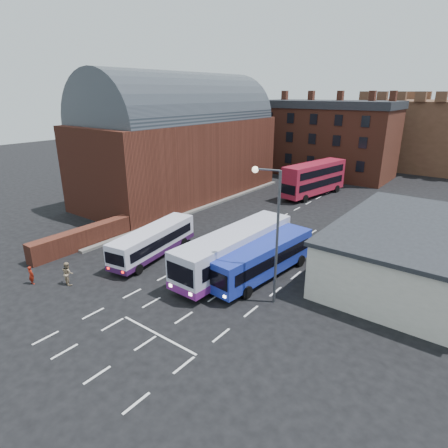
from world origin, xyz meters
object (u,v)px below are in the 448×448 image
Objects in this scene: street_lamp at (273,225)px; bus_red_double at (314,179)px; bus_white_outbound at (153,240)px; pedestrian_beige at (68,273)px; bus_white_inbound at (235,248)px; pedestrian_red at (31,275)px; bus_blue at (263,257)px.

bus_red_double is at bearing 108.89° from street_lamp.
bus_red_double is (2.40, 27.12, 0.88)m from bus_white_outbound.
bus_red_double is at bearing -83.29° from pedestrian_beige.
bus_white_outbound is at bearing 178.31° from street_lamp.
bus_white_inbound is (7.22, 2.02, 0.45)m from bus_white_outbound.
bus_white_inbound is 8.56× the size of pedestrian_red.
bus_blue is 17.33m from pedestrian_red.
bus_blue is 5.30m from street_lamp.
bus_white_inbound is at bearing 152.68° from street_lamp.
bus_white_inbound reaches higher than bus_white_outbound.
bus_white_outbound is 9.66m from pedestrian_red.
bus_red_double is 1.25× the size of street_lamp.
bus_white_outbound is 9.81m from bus_blue.
street_lamp reaches higher than pedestrian_beige.
pedestrian_beige is (-1.37, -7.28, -0.63)m from bus_white_outbound.
bus_red_double is at bearing -103.98° from pedestrian_red.
bus_blue is 0.91× the size of bus_red_double.
bus_blue is at bearing -143.60° from pedestrian_red.
bus_white_outbound is 5.45× the size of pedestrian_beige.
pedestrian_red is at bearing 46.33° from bus_blue.
pedestrian_beige is at bearing -152.22° from street_lamp.
bus_blue is 5.94× the size of pedestrian_beige.
bus_white_outbound is 0.92× the size of bus_blue.
pedestrian_red is (-5.95, -36.07, -1.68)m from bus_red_double.
bus_red_double is (-7.11, 24.71, 0.74)m from bus_blue.
bus_white_inbound is 2.34m from bus_blue.
pedestrian_beige is (-8.59, -9.30, -1.08)m from bus_white_inbound.
street_lamp is 6.43× the size of pedestrian_red.
bus_white_outbound reaches higher than pedestrian_red.
bus_white_outbound is at bearing 17.26° from bus_white_inbound.
bus_blue reaches higher than pedestrian_red.
bus_white_inbound is at bearing 110.74° from bus_red_double.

